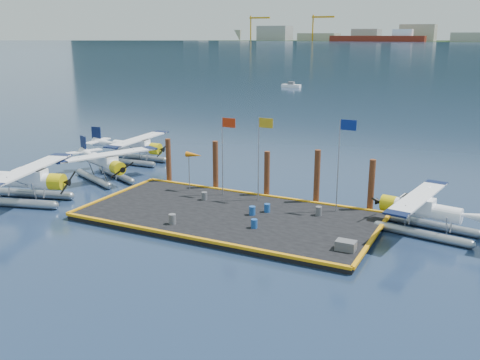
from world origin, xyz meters
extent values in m
plane|color=#172946|center=(0.00, 0.00, 0.00)|extent=(4000.00, 4000.00, 0.00)
cube|color=black|center=(0.00, 0.00, 0.20)|extent=(20.00, 10.00, 0.40)
cube|color=#5C1E0D|center=(-180.00, 860.00, 4.00)|extent=(150.00, 22.00, 10.00)
cube|color=white|center=(-140.00, 860.00, 13.00)|extent=(30.00, 16.00, 12.00)
cylinder|color=orange|center=(-420.00, 895.00, 22.00)|extent=(2.40, 2.40, 44.00)
cylinder|color=orange|center=(-300.00, 895.00, 22.00)|extent=(2.40, 2.40, 44.00)
cone|color=black|center=(-350.00, 1500.00, 0.00)|extent=(1400.00, 1400.00, 520.00)
cylinder|color=gray|center=(-16.23, -2.38, 0.32)|extent=(6.56, 2.37, 0.64)
cylinder|color=gray|center=(-15.61, -4.64, 0.32)|extent=(6.56, 2.37, 0.64)
cylinder|color=white|center=(-15.71, -3.45, 1.76)|extent=(5.10, 2.45, 1.17)
cube|color=white|center=(-15.09, -3.28, 2.14)|extent=(2.58, 1.75, 0.96)
cube|color=black|center=(-14.78, -3.20, 2.35)|extent=(1.74, 1.48, 0.59)
cylinder|color=gold|center=(-13.03, -2.72, 1.76)|extent=(1.36, 1.48, 1.24)
cube|color=black|center=(-12.16, -2.48, 1.76)|extent=(0.69, 2.31, 1.20)
cube|color=white|center=(-15.09, -3.28, 2.67)|extent=(4.09, 9.69, 0.13)
cube|color=#0B1437|center=(-16.31, 1.14, 2.67)|extent=(1.80, 1.35, 0.14)
cylinder|color=gray|center=(-14.14, 5.34, 0.29)|extent=(5.66, 3.05, 0.58)
cylinder|color=gray|center=(-15.04, 3.41, 0.29)|extent=(5.66, 3.05, 0.58)
cylinder|color=white|center=(-14.42, 4.29, 1.59)|extent=(4.51, 2.86, 1.06)
cube|color=white|center=(-13.89, 4.05, 1.93)|extent=(2.37, 1.86, 0.87)
cube|color=black|center=(-13.63, 3.93, 2.12)|extent=(1.65, 1.49, 0.53)
cylinder|color=gold|center=(-12.14, 3.23, 1.59)|extent=(1.35, 1.42, 1.12)
cube|color=black|center=(-11.40, 2.89, 1.59)|extent=(0.96, 1.97, 1.08)
cube|color=white|center=(-13.89, 4.05, 2.41)|extent=(4.98, 8.48, 0.12)
cube|color=#0B1437|center=(-12.14, 7.81, 2.41)|extent=(1.68, 1.40, 0.13)
cube|color=#0B1437|center=(-15.64, 0.29, 2.41)|extent=(1.68, 1.40, 0.13)
cube|color=#0B1437|center=(-18.44, 6.17, 2.46)|extent=(1.01, 0.55, 1.64)
cube|color=white|center=(-18.35, 6.12, 1.83)|extent=(2.17, 3.34, 0.10)
cylinder|color=gray|center=(-16.49, 11.84, 0.29)|extent=(6.04, 0.90, 0.58)
cylinder|color=gray|center=(-16.38, 9.71, 0.29)|extent=(6.04, 0.90, 0.58)
cylinder|color=white|center=(-16.24, 10.78, 1.60)|extent=(4.56, 1.30, 1.07)
cube|color=white|center=(-15.66, 10.81, 1.94)|extent=(2.19, 1.18, 0.87)
cube|color=black|center=(-15.37, 10.83, 2.14)|extent=(1.41, 1.09, 0.53)
cylinder|color=gold|center=(-13.72, 10.91, 1.60)|extent=(1.03, 1.18, 1.13)
cube|color=black|center=(-12.89, 10.96, 1.60)|extent=(0.17, 2.16, 1.09)
cube|color=white|center=(-15.66, 10.81, 2.43)|extent=(1.91, 8.80, 0.12)
cube|color=#0B1437|center=(-15.87, 14.98, 2.43)|extent=(1.50, 0.95, 0.13)
cube|color=#0B1437|center=(-15.44, 6.64, 2.43)|extent=(1.50, 0.95, 0.13)
cube|color=#0B1437|center=(-20.70, 10.55, 2.48)|extent=(1.07, 0.17, 1.65)
cube|color=white|center=(-20.60, 10.56, 1.84)|extent=(1.04, 3.34, 0.10)
cylinder|color=gray|center=(12.55, 2.18, 0.28)|extent=(5.83, 1.45, 0.56)
cylinder|color=gray|center=(12.87, 4.22, 0.28)|extent=(5.83, 1.45, 0.56)
cylinder|color=white|center=(12.53, 3.23, 1.55)|extent=(4.47, 1.69, 1.03)
cube|color=white|center=(11.97, 3.32, 1.88)|extent=(2.20, 1.34, 0.84)
cube|color=black|center=(11.69, 3.36, 2.06)|extent=(1.45, 1.18, 0.52)
cylinder|color=gold|center=(10.12, 3.61, 1.55)|extent=(1.09, 1.22, 1.09)
cube|color=black|center=(9.33, 3.73, 1.55)|extent=(0.38, 2.07, 1.05)
cube|color=white|center=(11.97, 3.32, 2.34)|extent=(2.69, 8.55, 0.11)
cube|color=#0B1437|center=(11.35, -0.66, 2.34)|extent=(1.52, 1.05, 0.12)
cube|color=#0B1437|center=(12.59, 7.30, 2.34)|extent=(1.52, 1.05, 0.12)
cylinder|color=#535458|center=(-3.11, 2.02, 0.70)|extent=(0.43, 0.43, 0.60)
cylinder|color=#1A4790|center=(2.75, -1.76, 0.69)|extent=(0.42, 0.42, 0.59)
cylinder|color=#1A4790|center=(1.56, 0.49, 0.71)|extent=(0.43, 0.43, 0.61)
cylinder|color=#535458|center=(-2.36, -3.46, 0.74)|extent=(0.48, 0.48, 0.67)
cylinder|color=#535458|center=(5.68, 2.44, 0.71)|extent=(0.44, 0.44, 0.62)
cylinder|color=#1A4790|center=(2.23, 1.52, 0.70)|extent=(0.42, 0.42, 0.59)
cube|color=#535458|center=(9.00, -2.71, 0.68)|extent=(1.13, 0.76, 0.57)
cylinder|color=gray|center=(-2.50, 3.80, 3.40)|extent=(0.08, 0.08, 6.00)
cube|color=red|center=(-1.95, 3.80, 6.05)|extent=(1.10, 0.03, 0.70)
cylinder|color=gray|center=(0.50, 3.80, 3.50)|extent=(0.08, 0.08, 6.20)
cube|color=#BF9216|center=(1.05, 3.80, 6.25)|extent=(1.10, 0.03, 0.70)
cylinder|color=gray|center=(6.50, 3.80, 3.65)|extent=(0.08, 0.08, 6.50)
cube|color=navy|center=(7.05, 3.80, 6.55)|extent=(1.10, 0.03, 0.70)
cylinder|color=gray|center=(-5.50, 3.80, 1.90)|extent=(0.07, 0.07, 3.00)
cone|color=#D16C0B|center=(-5.00, 3.80, 3.30)|extent=(1.40, 0.44, 0.44)
cylinder|color=#4A2415|center=(-8.50, 5.40, 2.00)|extent=(0.44, 0.44, 4.00)
cylinder|color=#4A2415|center=(-4.00, 5.40, 2.10)|extent=(0.44, 0.44, 4.20)
cylinder|color=#4A2415|center=(0.50, 5.40, 1.90)|extent=(0.44, 0.44, 3.80)
cylinder|color=#4A2415|center=(4.50, 5.40, 2.15)|extent=(0.44, 0.44, 4.30)
cylinder|color=#4A2415|center=(8.50, 5.40, 2.00)|extent=(0.44, 0.44, 4.00)
camera|label=1|loc=(16.22, -31.02, 12.44)|focal=40.00mm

